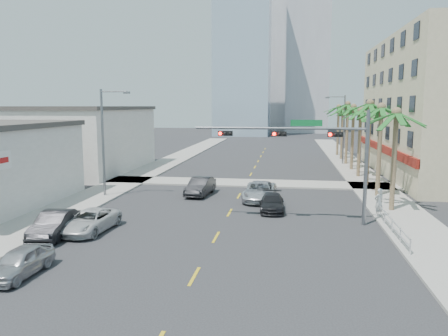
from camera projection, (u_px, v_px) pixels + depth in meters
name	position (u px, v px, depth m)	size (l,w,h in m)	color
ground	(203.00, 261.00, 21.64)	(260.00, 260.00, 0.00)	#262628
sidewalk_right	(375.00, 190.00, 39.49)	(4.00, 120.00, 0.15)	gray
sidewalk_left	(122.00, 183.00, 42.95)	(4.00, 120.00, 0.15)	gray
sidewalk_cross	(246.00, 183.00, 43.18)	(80.00, 4.00, 0.15)	gray
building_left_far	(86.00, 140.00, 51.37)	(11.00, 18.00, 7.20)	beige
tower_far_left	(243.00, 42.00, 112.47)	(14.00, 14.00, 48.00)	#99B2C6
tower_far_right	(308.00, 27.00, 123.86)	(12.00, 12.00, 60.00)	#ADADB2
tower_far_center	(268.00, 64.00, 141.55)	(16.00, 16.00, 42.00)	#ADADB2
traffic_signal_mast	(315.00, 146.00, 27.88)	(11.12, 0.54, 7.20)	slate
palm_tree_0	(397.00, 114.00, 30.72)	(4.80, 4.80, 7.80)	brown
palm_tree_1	(381.00, 108.00, 35.77)	(4.80, 4.80, 8.16)	brown
palm_tree_2	(370.00, 104.00, 40.81)	(4.80, 4.80, 8.52)	brown
palm_tree_3	(361.00, 111.00, 46.00)	(4.80, 4.80, 7.80)	brown
palm_tree_4	(354.00, 108.00, 51.05)	(4.80, 4.80, 8.16)	brown
palm_tree_5	(348.00, 105.00, 56.09)	(4.80, 4.80, 8.52)	brown
palm_tree_6	(343.00, 110.00, 61.28)	(4.80, 4.80, 7.80)	brown
palm_tree_7	(339.00, 107.00, 66.33)	(4.80, 4.80, 8.16)	brown
streetlight_left	(105.00, 137.00, 36.23)	(2.55, 0.25, 9.00)	slate
streetlight_right	(342.00, 126.00, 56.56)	(2.55, 0.25, 9.00)	slate
guardrail	(392.00, 224.00, 25.94)	(0.08, 8.08, 1.00)	silver
car_parked_near	(20.00, 262.00, 19.66)	(1.54, 3.83, 1.31)	#B2B3B7
car_parked_mid	(54.00, 224.00, 25.55)	(1.59, 4.55, 1.50)	black
car_parked_far	(90.00, 221.00, 26.61)	(2.22, 4.80, 1.34)	silver
car_lane_left	(200.00, 186.00, 37.60)	(1.61, 4.61, 1.52)	black
car_lane_center	(260.00, 191.00, 35.46)	(2.49, 5.40, 1.50)	silver
car_lane_right	(272.00, 203.00, 31.92)	(1.71, 4.21, 1.22)	black
pedestrian	(379.00, 202.00, 29.78)	(0.70, 0.46, 1.92)	silver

